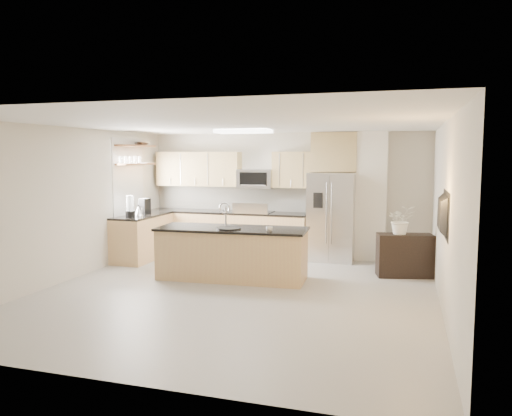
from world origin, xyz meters
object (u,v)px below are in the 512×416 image
(microwave, at_px, (256,179))
(island, at_px, (232,253))
(cup, at_px, (269,229))
(platter, at_px, (229,228))
(flower_vase, at_px, (401,212))
(coffee_maker, at_px, (144,206))
(blender, at_px, (130,208))
(refrigerator, at_px, (332,217))
(television, at_px, (439,214))
(credenza, at_px, (405,255))
(range, at_px, (254,233))
(kettle, at_px, (138,211))
(bowl, at_px, (142,143))

(microwave, xyz_separation_m, island, (0.25, -2.22, -1.18))
(cup, relative_size, platter, 0.27)
(cup, xyz_separation_m, flower_vase, (2.04, 1.23, 0.20))
(coffee_maker, bearing_deg, island, -26.68)
(blender, bearing_deg, refrigerator, 21.44)
(coffee_maker, xyz_separation_m, television, (5.61, -2.20, 0.28))
(refrigerator, relative_size, platter, 4.31)
(microwave, xyz_separation_m, blender, (-2.07, -1.64, -0.53))
(credenza, xyz_separation_m, cup, (-2.12, -1.28, 0.56))
(range, height_order, blender, blender)
(microwave, bearing_deg, flower_vase, -22.43)
(refrigerator, bearing_deg, range, 178.40)
(refrigerator, bearing_deg, television, -58.96)
(microwave, height_order, kettle, microwave)
(bowl, bearing_deg, refrigerator, 9.38)
(platter, bearing_deg, coffee_maker, 150.40)
(platter, relative_size, coffee_maker, 1.30)
(range, bearing_deg, flower_vase, -20.39)
(island, xyz_separation_m, platter, (-0.00, -0.15, 0.45))
(island, bearing_deg, kettle, 157.03)
(cup, distance_m, kettle, 3.19)
(credenza, bearing_deg, platter, -170.72)
(island, height_order, television, television)
(television, bearing_deg, coffee_maker, 68.56)
(television, bearing_deg, island, 72.58)
(bowl, bearing_deg, kettle, -69.33)
(range, height_order, refrigerator, refrigerator)
(platter, height_order, flower_vase, flower_vase)
(credenza, xyz_separation_m, platter, (-2.85, -1.17, 0.52))
(cup, xyz_separation_m, kettle, (-3.00, 1.07, 0.09))
(island, distance_m, coffee_maker, 2.69)
(refrigerator, bearing_deg, microwave, 174.14)
(blender, relative_size, flower_vase, 0.55)
(kettle, xyz_separation_m, television, (5.54, -1.83, 0.33))
(microwave, bearing_deg, platter, -84.20)
(microwave, height_order, cup, microwave)
(flower_vase, bearing_deg, blender, -175.59)
(cup, bearing_deg, island, 160.68)
(credenza, relative_size, kettle, 4.13)
(range, height_order, cup, range)
(range, distance_m, blender, 2.64)
(platter, relative_size, television, 0.38)
(flower_vase, bearing_deg, cup, -148.79)
(range, distance_m, credenza, 3.28)
(refrigerator, xyz_separation_m, coffee_maker, (-3.75, -0.87, 0.18))
(range, relative_size, island, 0.44)
(flower_vase, distance_m, television, 2.07)
(blender, relative_size, kettle, 1.86)
(refrigerator, distance_m, platter, 2.62)
(range, xyz_separation_m, flower_vase, (3.01, -1.12, 0.66))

